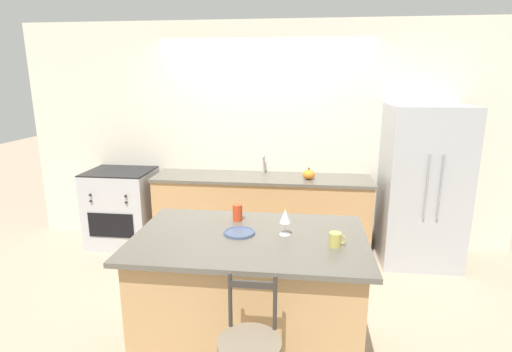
{
  "coord_description": "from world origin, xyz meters",
  "views": [
    {
      "loc": [
        0.48,
        -4.2,
        2.06
      ],
      "look_at": [
        0.05,
        -0.61,
        1.16
      ],
      "focal_mm": 28.0,
      "sensor_mm": 36.0,
      "label": 1
    }
  ],
  "objects_px": {
    "coffee_mug": "(335,240)",
    "pumpkin_decoration": "(309,174)",
    "tumbler_cup": "(237,213)",
    "wine_glass": "(285,217)",
    "dinner_plate": "(239,232)",
    "refrigerator": "(422,185)",
    "oven_range": "(122,207)"
  },
  "relations": [
    {
      "from": "refrigerator",
      "to": "pumpkin_decoration",
      "type": "bearing_deg",
      "value": 178.72
    },
    {
      "from": "tumbler_cup",
      "to": "dinner_plate",
      "type": "bearing_deg",
      "value": -77.79
    },
    {
      "from": "oven_range",
      "to": "tumbler_cup",
      "type": "bearing_deg",
      "value": -42.41
    },
    {
      "from": "refrigerator",
      "to": "wine_glass",
      "type": "height_order",
      "value": "refrigerator"
    },
    {
      "from": "wine_glass",
      "to": "coffee_mug",
      "type": "xyz_separation_m",
      "value": [
        0.34,
        -0.16,
        -0.09
      ]
    },
    {
      "from": "oven_range",
      "to": "refrigerator",
      "type": "bearing_deg",
      "value": -0.9
    },
    {
      "from": "wine_glass",
      "to": "pumpkin_decoration",
      "type": "relative_size",
      "value": 1.36
    },
    {
      "from": "refrigerator",
      "to": "pumpkin_decoration",
      "type": "height_order",
      "value": "refrigerator"
    },
    {
      "from": "wine_glass",
      "to": "tumbler_cup",
      "type": "relative_size",
      "value": 1.48
    },
    {
      "from": "dinner_plate",
      "to": "tumbler_cup",
      "type": "height_order",
      "value": "tumbler_cup"
    },
    {
      "from": "dinner_plate",
      "to": "wine_glass",
      "type": "xyz_separation_m",
      "value": [
        0.33,
        0.02,
        0.13
      ]
    },
    {
      "from": "refrigerator",
      "to": "tumbler_cup",
      "type": "relative_size",
      "value": 13.58
    },
    {
      "from": "dinner_plate",
      "to": "coffee_mug",
      "type": "height_order",
      "value": "coffee_mug"
    },
    {
      "from": "dinner_plate",
      "to": "tumbler_cup",
      "type": "distance_m",
      "value": 0.28
    },
    {
      "from": "coffee_mug",
      "to": "pumpkin_decoration",
      "type": "bearing_deg",
      "value": 94.72
    },
    {
      "from": "coffee_mug",
      "to": "oven_range",
      "type": "bearing_deg",
      "value": 141.04
    },
    {
      "from": "coffee_mug",
      "to": "pumpkin_decoration",
      "type": "distance_m",
      "value": 1.97
    },
    {
      "from": "coffee_mug",
      "to": "tumbler_cup",
      "type": "relative_size",
      "value": 0.88
    },
    {
      "from": "oven_range",
      "to": "wine_glass",
      "type": "xyz_separation_m",
      "value": [
        2.12,
        -1.83,
        0.62
      ]
    },
    {
      "from": "refrigerator",
      "to": "oven_range",
      "type": "xyz_separation_m",
      "value": [
        -3.55,
        0.06,
        -0.41
      ]
    },
    {
      "from": "dinner_plate",
      "to": "coffee_mug",
      "type": "relative_size",
      "value": 1.98
    },
    {
      "from": "coffee_mug",
      "to": "tumbler_cup",
      "type": "distance_m",
      "value": 0.84
    },
    {
      "from": "dinner_plate",
      "to": "oven_range",
      "type": "bearing_deg",
      "value": 134.08
    },
    {
      "from": "refrigerator",
      "to": "wine_glass",
      "type": "distance_m",
      "value": 2.29
    },
    {
      "from": "oven_range",
      "to": "pumpkin_decoration",
      "type": "bearing_deg",
      "value": -0.69
    },
    {
      "from": "refrigerator",
      "to": "coffee_mug",
      "type": "height_order",
      "value": "refrigerator"
    },
    {
      "from": "dinner_plate",
      "to": "pumpkin_decoration",
      "type": "relative_size",
      "value": 1.6
    },
    {
      "from": "pumpkin_decoration",
      "to": "coffee_mug",
      "type": "bearing_deg",
      "value": -85.28
    },
    {
      "from": "dinner_plate",
      "to": "pumpkin_decoration",
      "type": "distance_m",
      "value": 1.89
    },
    {
      "from": "pumpkin_decoration",
      "to": "refrigerator",
      "type": "bearing_deg",
      "value": -1.28
    },
    {
      "from": "refrigerator",
      "to": "wine_glass",
      "type": "bearing_deg",
      "value": -128.87
    },
    {
      "from": "tumbler_cup",
      "to": "pumpkin_decoration",
      "type": "xyz_separation_m",
      "value": [
        0.57,
        1.56,
        -0.05
      ]
    }
  ]
}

